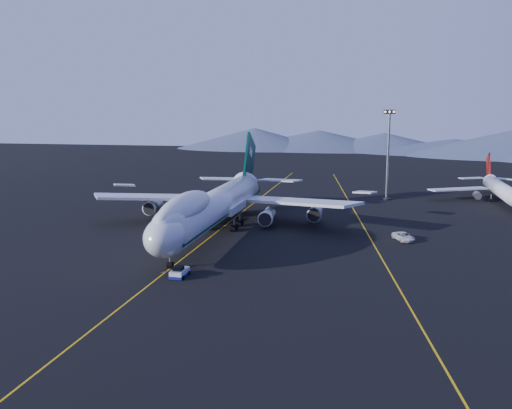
% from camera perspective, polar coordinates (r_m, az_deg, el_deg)
% --- Properties ---
extents(ground, '(500.00, 500.00, 0.00)m').
position_cam_1_polar(ground, '(117.40, -4.07, -2.86)').
color(ground, black).
rests_on(ground, ground).
extents(taxiway_line_main, '(0.25, 220.00, 0.01)m').
position_cam_1_polar(taxiway_line_main, '(117.39, -4.07, -2.86)').
color(taxiway_line_main, '#EDB10D').
rests_on(taxiway_line_main, ground).
extents(taxiway_line_side, '(28.08, 198.09, 0.01)m').
position_cam_1_polar(taxiway_line_side, '(122.84, 10.84, -2.44)').
color(taxiway_line_side, '#EDB10D').
rests_on(taxiway_line_side, ground).
extents(boeing_747, '(59.62, 72.43, 19.37)m').
position_cam_1_polar(boeing_747, '(116.30, -4.10, -0.06)').
color(boeing_747, silver).
rests_on(boeing_747, ground).
extents(pushback_tug, '(2.45, 4.15, 1.78)m').
position_cam_1_polar(pushback_tug, '(88.20, -7.64, -6.82)').
color(pushback_tug, silver).
rests_on(pushback_tug, ground).
extents(second_jet, '(37.64, 42.53, 12.10)m').
position_cam_1_polar(second_jet, '(167.40, 23.23, 1.43)').
color(second_jet, silver).
rests_on(second_jet, ground).
extents(service_van, '(4.72, 6.26, 1.58)m').
position_cam_1_polar(service_van, '(114.08, 14.53, -3.12)').
color(service_van, silver).
rests_on(service_van, ground).
extents(floodlight_mast, '(3.06, 2.30, 24.80)m').
position_cam_1_polar(floodlight_mast, '(161.36, 13.06, 4.87)').
color(floodlight_mast, black).
rests_on(floodlight_mast, ground).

